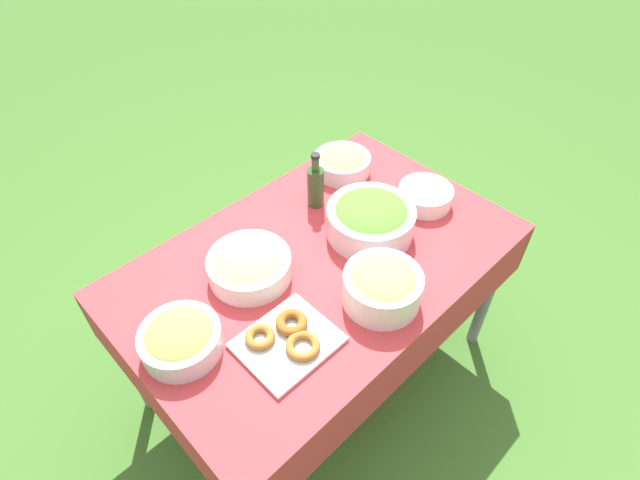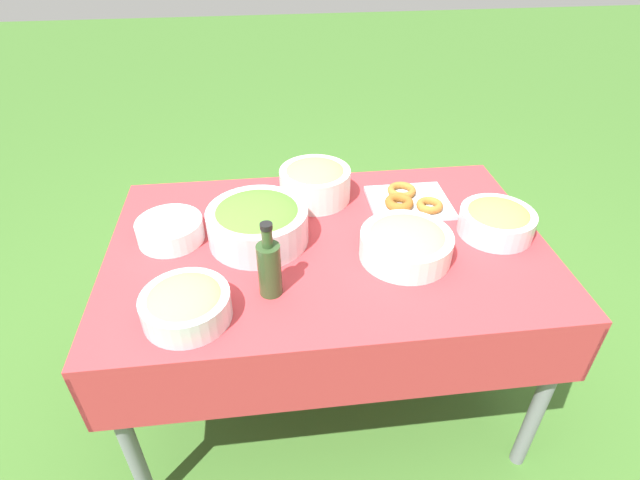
% 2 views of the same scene
% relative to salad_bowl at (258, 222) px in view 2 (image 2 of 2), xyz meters
% --- Properties ---
extents(ground_plane, '(14.00, 14.00, 0.00)m').
position_rel_salad_bowl_xyz_m(ground_plane, '(-0.22, 0.04, -0.82)').
color(ground_plane, '#3D6B28').
extents(picnic_table, '(1.42, 0.91, 0.75)m').
position_rel_salad_bowl_xyz_m(picnic_table, '(-0.22, 0.04, -0.17)').
color(picnic_table, '#B73338').
rests_on(picnic_table, ground_plane).
extents(salad_bowl, '(0.33, 0.33, 0.14)m').
position_rel_salad_bowl_xyz_m(salad_bowl, '(0.00, 0.00, 0.00)').
color(salad_bowl, silver).
rests_on(salad_bowl, picnic_table).
extents(pasta_bowl, '(0.29, 0.29, 0.10)m').
position_rel_salad_bowl_xyz_m(pasta_bowl, '(-0.45, 0.14, -0.02)').
color(pasta_bowl, silver).
rests_on(pasta_bowl, picnic_table).
extents(donut_platter, '(0.29, 0.25, 0.05)m').
position_rel_salad_bowl_xyz_m(donut_platter, '(-0.54, -0.15, -0.05)').
color(donut_platter, silver).
rests_on(donut_platter, picnic_table).
extents(plate_stack, '(0.21, 0.21, 0.07)m').
position_rel_salad_bowl_xyz_m(plate_stack, '(0.29, -0.04, -0.04)').
color(plate_stack, white).
rests_on(plate_stack, picnic_table).
extents(olive_oil_bottle, '(0.07, 0.07, 0.24)m').
position_rel_salad_bowl_xyz_m(olive_oil_bottle, '(-0.03, 0.26, 0.02)').
color(olive_oil_bottle, '#2D4723').
rests_on(olive_oil_bottle, picnic_table).
extents(bread_bowl, '(0.24, 0.24, 0.10)m').
position_rel_salad_bowl_xyz_m(bread_bowl, '(0.20, 0.34, -0.02)').
color(bread_bowl, silver).
rests_on(bread_bowl, picnic_table).
extents(fruit_bowl, '(0.26, 0.26, 0.14)m').
position_rel_salad_bowl_xyz_m(fruit_bowl, '(-0.21, -0.24, 0.00)').
color(fruit_bowl, silver).
rests_on(fruit_bowl, picnic_table).
extents(olive_bowl, '(0.25, 0.25, 0.10)m').
position_rel_salad_bowl_xyz_m(olive_bowl, '(-0.78, 0.05, -0.02)').
color(olive_bowl, silver).
rests_on(olive_bowl, picnic_table).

